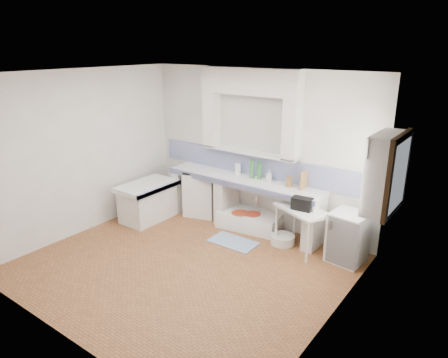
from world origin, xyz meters
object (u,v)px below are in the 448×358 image
Objects in this scene: fridge at (348,237)px; sink at (250,221)px; stove at (203,193)px; side_table at (300,230)px.

sink is at bearing -177.53° from fridge.
side_table is (2.21, -0.26, -0.06)m from stove.
sink is (1.09, -0.01, -0.29)m from stove.
sink is 1.28× the size of side_table.
side_table is 0.74m from fridge.
side_table reaches higher than sink.
stove is 1.08× the size of fridge.
stove reaches higher than sink.
sink is at bearing -16.11° from stove.
fridge is at bearing -11.30° from sink.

